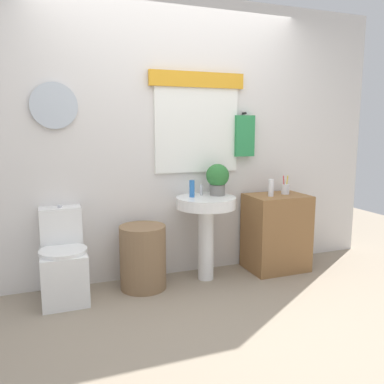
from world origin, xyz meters
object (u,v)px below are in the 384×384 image
pedestal_sink (206,216)px  wooden_cabinet (276,232)px  soap_bottle (192,189)px  lotion_bottle (271,188)px  potted_plant (218,178)px  toilet (63,264)px  laundry_hamper (143,257)px  toothbrush_cup (285,189)px

pedestal_sink → wooden_cabinet: (0.76, 0.00, -0.22)m
soap_bottle → lotion_bottle: bearing=-6.6°
pedestal_sink → soap_bottle: size_ratio=5.03×
pedestal_sink → potted_plant: (0.14, 0.06, 0.35)m
toilet → soap_bottle: 1.28m
lotion_bottle → laundry_hamper: bearing=178.2°
wooden_cabinet → laundry_hamper: bearing=180.0°
laundry_hamper → wooden_cabinet: (1.36, 0.00, 0.10)m
toothbrush_cup → potted_plant: bearing=176.8°
pedestal_sink → potted_plant: 0.38m
toilet → soap_bottle: (1.15, 0.02, 0.57)m
lotion_bottle → pedestal_sink: bearing=176.5°
pedestal_sink → potted_plant: bearing=23.2°
wooden_cabinet → lotion_bottle: (-0.10, -0.04, 0.46)m
laundry_hamper → pedestal_sink: (0.60, 0.00, 0.32)m
laundry_hamper → pedestal_sink: size_ratio=0.72×
toilet → toothbrush_cup: bearing=-0.3°
pedestal_sink → potted_plant: size_ratio=2.65×
toilet → lotion_bottle: lotion_bottle is taller
pedestal_sink → toothbrush_cup: toothbrush_cup is taller
lotion_bottle → toothbrush_cup: bearing=16.5°
potted_plant → lotion_bottle: 0.54m
pedestal_sink → lotion_bottle: bearing=-3.5°
lotion_bottle → toilet: bearing=177.9°
toilet → toothbrush_cup: toothbrush_cup is taller
toilet → pedestal_sink: bearing=-1.4°
laundry_hamper → potted_plant: 1.00m
toilet → soap_bottle: bearing=0.9°
pedestal_sink → soap_bottle: soap_bottle is taller
toilet → toothbrush_cup: 2.20m
pedestal_sink → toothbrush_cup: 0.89m
wooden_cabinet → soap_bottle: bearing=176.8°
lotion_bottle → soap_bottle: bearing=173.4°
wooden_cabinet → potted_plant: size_ratio=2.56×
potted_plant → laundry_hamper: bearing=-175.4°
toilet → pedestal_sink: 1.31m
pedestal_sink → toilet: bearing=178.6°
laundry_hamper → wooden_cabinet: bearing=0.0°
wooden_cabinet → potted_plant: potted_plant is taller
laundry_hamper → potted_plant: (0.74, 0.06, 0.67)m
laundry_hamper → toothbrush_cup: bearing=0.8°
toilet → laundry_hamper: bearing=-2.7°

